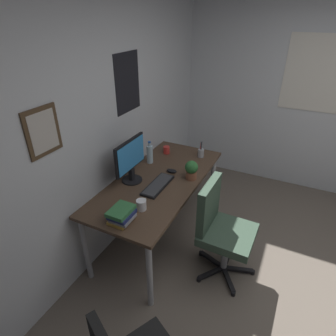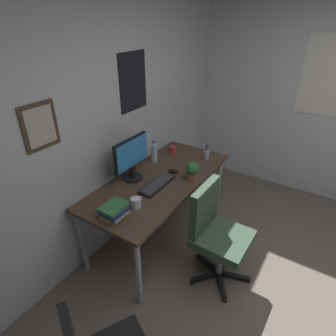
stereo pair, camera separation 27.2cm
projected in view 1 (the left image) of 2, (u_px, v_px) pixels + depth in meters
name	position (u px, v px, depth m)	size (l,w,h in m)	color
ground_plane	(325.00, 319.00, 2.32)	(5.28, 5.28, 0.00)	#60564C
wall_back	(97.00, 129.00, 2.52)	(4.40, 0.10, 2.60)	silver
desk	(159.00, 185.00, 2.87)	(1.71, 0.77, 0.74)	#4C3828
office_chair	(220.00, 226.00, 2.54)	(0.55, 0.57, 0.95)	#334738
monitor	(130.00, 159.00, 2.70)	(0.46, 0.20, 0.43)	black
keyboard	(158.00, 185.00, 2.71)	(0.43, 0.15, 0.03)	black
computer_mouse	(172.00, 171.00, 2.95)	(0.06, 0.11, 0.04)	black
water_bottle	(150.00, 154.00, 3.10)	(0.07, 0.07, 0.25)	silver
coffee_mug_near	(167.00, 150.00, 3.33)	(0.11, 0.07, 0.09)	red
coffee_mug_far	(141.00, 205.00, 2.39)	(0.12, 0.09, 0.09)	white
potted_plant	(191.00, 169.00, 2.80)	(0.13, 0.13, 0.20)	brown
pen_cup	(201.00, 153.00, 3.24)	(0.07, 0.07, 0.20)	#9EA0A5
book_stack_left	(122.00, 215.00, 2.24)	(0.22, 0.17, 0.12)	gold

